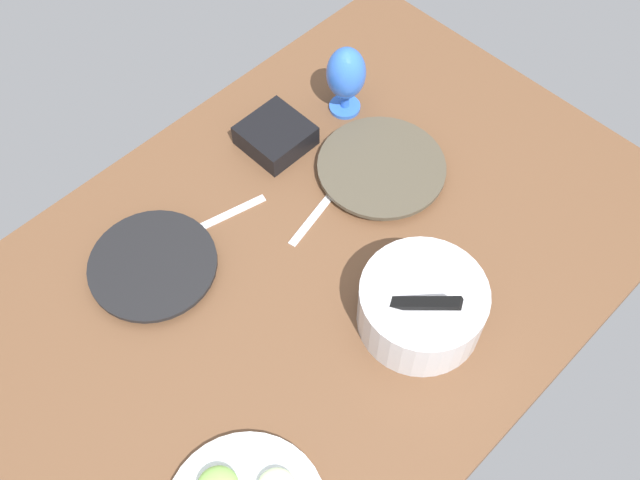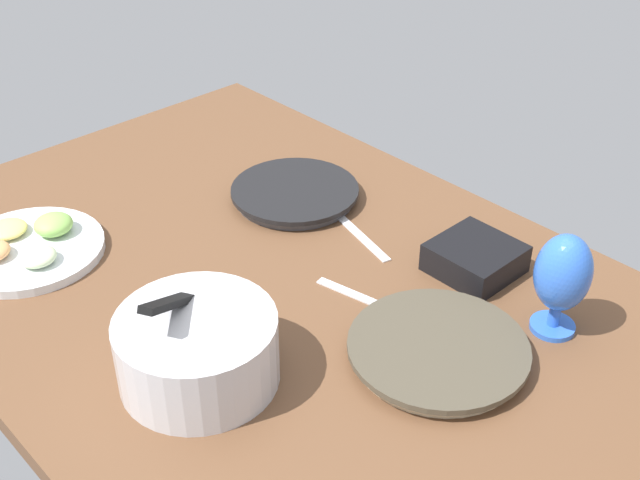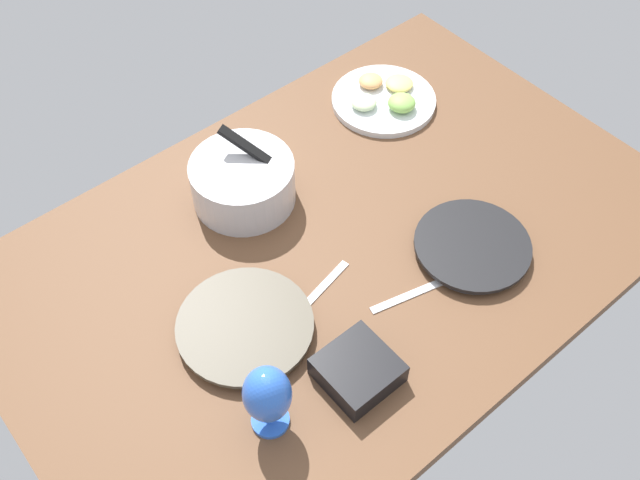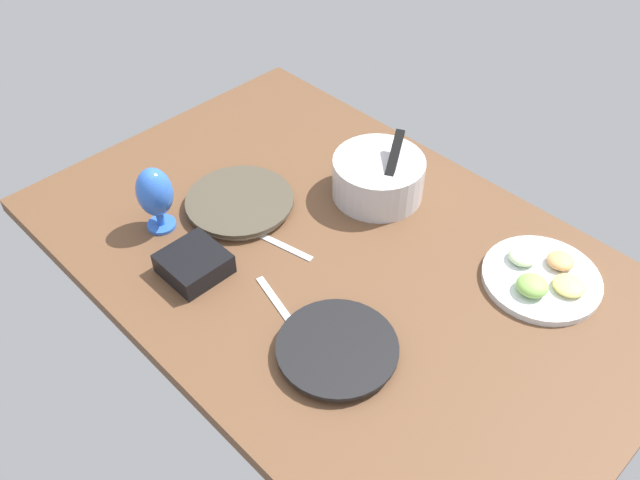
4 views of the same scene
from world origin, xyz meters
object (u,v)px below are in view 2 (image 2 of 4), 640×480
Objects in this scene: mixing_bowl at (197,347)px; square_bowl_black at (475,257)px; dinner_plate_right at (295,193)px; hurricane_glass_blue at (562,276)px; dinner_plate_left at (438,351)px; fruit_platter at (28,246)px.

square_bowl_black is at bearing -101.83° from mixing_bowl.
square_bowl_black reaches higher than dinner_plate_right.
square_bowl_black is (19.63, -3.70, -8.05)cm from hurricane_glass_blue.
hurricane_glass_blue is (-8.53, -19.88, 9.65)cm from dinner_plate_left.
dinner_plate_right is at bearing -56.93° from mixing_bowl.
hurricane_glass_blue is at bearing -113.23° from dinner_plate_left.
square_bowl_black is at bearing -64.79° from dinner_plate_left.
dinner_plate_right is 1.45× the size of hurricane_glass_blue.
hurricane_glass_blue is (-81.55, -54.50, 9.54)cm from fruit_platter.
fruit_platter is at bearing 33.76° from hurricane_glass_blue.
hurricane_glass_blue is at bearing -121.43° from mixing_bowl.
dinner_plate_left is 23.69cm from hurricane_glass_blue.
fruit_platter is (50.50, 3.70, -4.66)cm from mixing_bowl.
fruit_platter is 1.97× the size of square_bowl_black.
dinner_plate_left is at bearing -154.63° from fruit_platter.
dinner_plate_right is at bearing -111.20° from fruit_platter.
dinner_plate_right is 42.83cm from square_bowl_black.
mixing_bowl is at bearing 78.17° from square_bowl_black.
mixing_bowl is 50.85cm from fruit_platter.
hurricane_glass_blue reaches higher than dinner_plate_right.
dinner_plate_right is 0.94× the size of fruit_platter.
hurricane_glass_blue is (-61.80, -3.59, 9.71)cm from dinner_plate_right.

